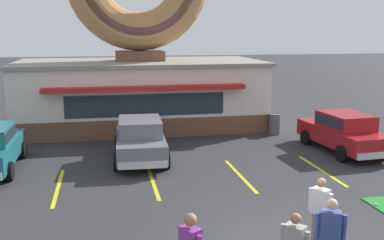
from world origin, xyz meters
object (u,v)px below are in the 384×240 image
object	(u,v)px
car_red	(343,131)
trash_bin	(275,124)
pedestrian_blue_sweater_man	(320,209)
car_grey	(140,137)
pedestrian_clipboard_woman	(330,235)

from	to	relation	value
car_red	trash_bin	size ratio (longest dim) A/B	4.78
trash_bin	car_red	bearing A→B (deg)	-66.13
pedestrian_blue_sweater_man	trash_bin	distance (m)	11.52
car_grey	pedestrian_clipboard_woman	world-z (taller)	pedestrian_clipboard_woman
car_grey	pedestrian_blue_sweater_man	xyz separation A→B (m)	(3.38, -7.96, 0.04)
car_grey	pedestrian_clipboard_woman	xyz separation A→B (m)	(2.96, -9.21, 0.06)
car_grey	trash_bin	world-z (taller)	car_grey
pedestrian_clipboard_woman	trash_bin	xyz separation A→B (m)	(3.68, 12.29, -0.43)
car_red	car_grey	bearing A→B (deg)	176.89
car_grey	pedestrian_blue_sweater_man	distance (m)	8.65
car_red	car_grey	world-z (taller)	same
pedestrian_clipboard_woman	trash_bin	size ratio (longest dim) A/B	1.72
car_grey	pedestrian_clipboard_woman	bearing A→B (deg)	-72.16
car_red	pedestrian_clipboard_woman	world-z (taller)	pedestrian_clipboard_woman
pedestrian_clipboard_woman	trash_bin	world-z (taller)	pedestrian_clipboard_woman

